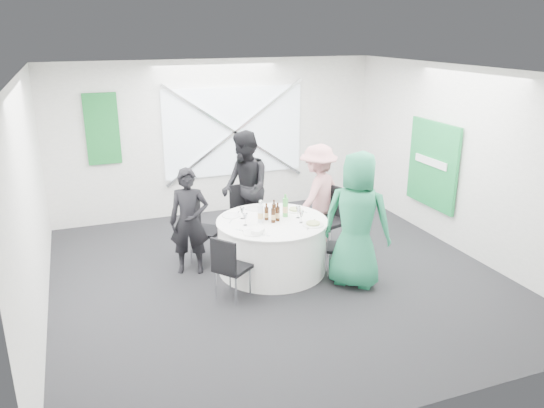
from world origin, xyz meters
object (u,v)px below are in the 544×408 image
object	(u,v)px
chair_back	(244,209)
banquet_table	(272,245)
chair_back_right	(335,214)
person_woman_pink	(318,195)
person_man_back_left	(189,221)
clear_water_bottle	(261,214)
person_woman_green	(357,220)
person_man_back	(245,188)
chair_back_left	(201,224)
chair_front_right	(347,243)
green_water_bottle	(285,208)
chair_front_left	(229,264)

from	to	relation	value
chair_back	banquet_table	bearing A→B (deg)	-90.00
chair_back	chair_back_right	xyz separation A→B (m)	(1.23, -0.75, 0.02)
person_woman_pink	person_man_back_left	bearing A→B (deg)	-25.30
banquet_table	chair_back_right	distance (m)	1.27
chair_back_right	chair_back	bearing A→B (deg)	-139.55
chair_back_right	clear_water_bottle	xyz separation A→B (m)	(-1.37, -0.41, 0.31)
person_woman_green	clear_water_bottle	xyz separation A→B (m)	(-1.06, 0.78, -0.04)
chair_back	person_man_back	distance (m)	0.35
chair_back_left	person_woman_green	xyz separation A→B (m)	(1.74, -1.53, 0.36)
chair_front_right	clear_water_bottle	world-z (taller)	clear_water_bottle
chair_front_right	person_man_back	world-z (taller)	person_man_back
chair_back_right	person_man_back_left	bearing A→B (deg)	-107.67
banquet_table	person_woman_green	xyz separation A→B (m)	(0.89, -0.80, 0.54)
chair_front_right	person_man_back_left	bearing A→B (deg)	-84.45
person_man_back	green_water_bottle	size ratio (longest dim) A/B	5.43
person_woman_green	clear_water_bottle	size ratio (longest dim) A/B	6.00
person_man_back_left	person_woman_pink	distance (m)	2.15
chair_front_right	green_water_bottle	world-z (taller)	green_water_bottle
chair_back_left	chair_front_right	distance (m)	2.17
chair_front_right	banquet_table	bearing A→B (deg)	-90.00
banquet_table	person_man_back_left	distance (m)	1.21
chair_back_right	person_man_back_left	xyz separation A→B (m)	(-2.29, -0.02, 0.19)
person_man_back	person_woman_green	distance (m)	2.15
banquet_table	person_man_back	xyz separation A→B (m)	(-0.02, 1.16, 0.52)
person_man_back	chair_back	bearing A→B (deg)	-55.64
person_man_back	green_water_bottle	bearing A→B (deg)	12.12
banquet_table	chair_front_right	xyz separation A→B (m)	(0.91, -0.52, 0.11)
chair_back_right	person_man_back	world-z (taller)	person_man_back
chair_back	chair_back_left	world-z (taller)	chair_back_left
chair_back_right	person_man_back	distance (m)	1.47
chair_back_left	person_man_back_left	bearing A→B (deg)	-172.33
chair_back_right	person_woman_green	bearing A→B (deg)	-32.66
green_water_bottle	person_man_back_left	bearing A→B (deg)	167.46
chair_back	chair_front_right	xyz separation A→B (m)	(0.95, -1.66, -0.07)
chair_front_left	banquet_table	bearing A→B (deg)	-90.00
chair_back_left	clear_water_bottle	xyz separation A→B (m)	(0.68, -0.75, 0.33)
person_man_back_left	person_man_back	size ratio (longest dim) A/B	0.84
person_woman_green	clear_water_bottle	world-z (taller)	person_woman_green
banquet_table	person_man_back	distance (m)	1.27
person_woman_pink	chair_front_right	bearing A→B (deg)	50.57
chair_front_right	person_man_back_left	size ratio (longest dim) A/B	0.55
chair_front_left	person_man_back	distance (m)	2.02
banquet_table	chair_front_right	size ratio (longest dim) A/B	1.86
chair_back_right	person_man_back_left	size ratio (longest dim) A/B	0.64
chair_front_right	person_woman_green	xyz separation A→B (m)	(-0.03, -0.28, 0.43)
chair_front_left	person_woman_pink	world-z (taller)	person_woman_pink
chair_back	chair_back_left	bearing A→B (deg)	-155.24
chair_front_left	chair_back_left	bearing A→B (deg)	-36.78
person_woman_green	clear_water_bottle	distance (m)	1.32
person_man_back	person_woman_green	xyz separation A→B (m)	(0.90, -1.96, 0.01)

